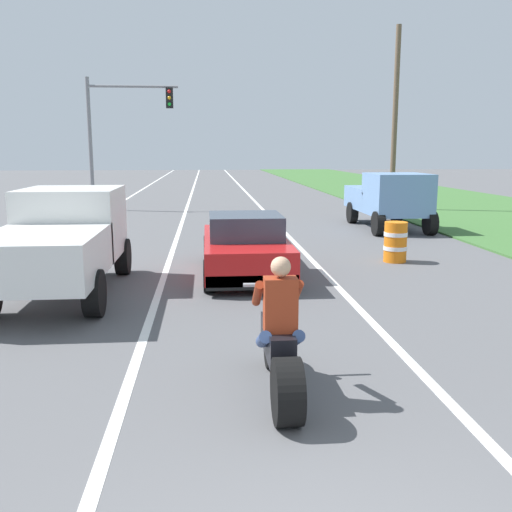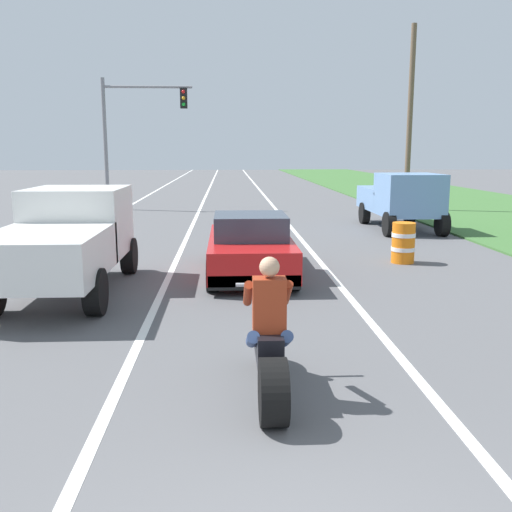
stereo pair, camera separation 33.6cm
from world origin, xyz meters
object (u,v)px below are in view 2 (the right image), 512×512
object	(u,v)px
motorcycle_with_rider	(269,348)
construction_barrel_nearest	(403,243)
sports_car_red	(250,247)
pickup_truck_right_shoulder_light_blue	(401,198)
traffic_light_mast_near	(132,123)
pickup_truck_left_lane_white	(67,236)

from	to	relation	value
motorcycle_with_rider	construction_barrel_nearest	distance (m)	8.59
sports_car_red	pickup_truck_right_shoulder_light_blue	size ratio (longest dim) A/B	0.90
motorcycle_with_rider	traffic_light_mast_near	size ratio (longest dim) A/B	0.37
pickup_truck_right_shoulder_light_blue	traffic_light_mast_near	bearing A→B (deg)	144.38
sports_car_red	pickup_truck_right_shoulder_light_blue	bearing A→B (deg)	52.18
pickup_truck_left_lane_white	construction_barrel_nearest	world-z (taller)	pickup_truck_left_lane_white
motorcycle_with_rider	sports_car_red	distance (m)	6.51
pickup_truck_left_lane_white	sports_car_red	bearing A→B (deg)	21.93
pickup_truck_right_shoulder_light_blue	traffic_light_mast_near	world-z (taller)	traffic_light_mast_near
motorcycle_with_rider	construction_barrel_nearest	size ratio (longest dim) A/B	2.21
sports_car_red	construction_barrel_nearest	world-z (taller)	sports_car_red
sports_car_red	pickup_truck_right_shoulder_light_blue	xyz separation A→B (m)	(5.58, 7.19, 0.48)
pickup_truck_left_lane_white	motorcycle_with_rider	bearing A→B (deg)	-55.03
sports_car_red	motorcycle_with_rider	bearing A→B (deg)	-90.46
sports_car_red	traffic_light_mast_near	world-z (taller)	traffic_light_mast_near
sports_car_red	traffic_light_mast_near	size ratio (longest dim) A/B	0.72
traffic_light_mast_near	construction_barrel_nearest	xyz separation A→B (m)	(8.70, -13.54, -3.46)
pickup_truck_right_shoulder_light_blue	sports_car_red	bearing A→B (deg)	-127.82
traffic_light_mast_near	construction_barrel_nearest	world-z (taller)	traffic_light_mast_near
construction_barrel_nearest	pickup_truck_left_lane_white	bearing A→B (deg)	-160.73
pickup_truck_right_shoulder_light_blue	traffic_light_mast_near	distance (m)	13.17
pickup_truck_right_shoulder_light_blue	traffic_light_mast_near	size ratio (longest dim) A/B	0.80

